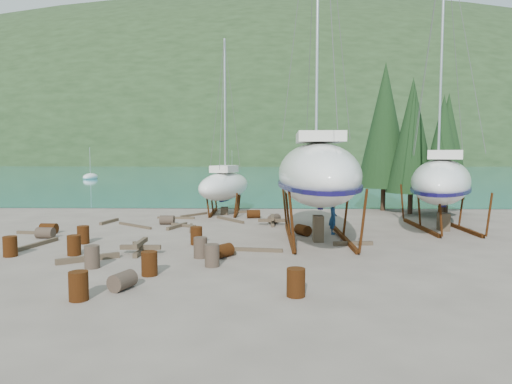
{
  "coord_description": "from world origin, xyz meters",
  "views": [
    {
      "loc": [
        1.78,
        -21.83,
        4.37
      ],
      "look_at": [
        1.25,
        3.0,
        2.35
      ],
      "focal_mm": 32.0,
      "sensor_mm": 36.0,
      "label": 1
    }
  ],
  "objects_px": {
    "large_sailboat_far": "(441,181)",
    "small_sailboat_shore": "(225,185)",
    "large_sailboat_near": "(317,173)",
    "worker": "(333,218)"
  },
  "relations": [
    {
      "from": "large_sailboat_near",
      "to": "small_sailboat_shore",
      "type": "relative_size",
      "value": 1.67
    },
    {
      "from": "large_sailboat_far",
      "to": "worker",
      "type": "bearing_deg",
      "value": -141.42
    },
    {
      "from": "large_sailboat_near",
      "to": "worker",
      "type": "relative_size",
      "value": 11.57
    },
    {
      "from": "small_sailboat_shore",
      "to": "worker",
      "type": "xyz_separation_m",
      "value": [
        6.74,
        -8.59,
        -1.19
      ]
    },
    {
      "from": "large_sailboat_near",
      "to": "large_sailboat_far",
      "type": "distance_m",
      "value": 8.36
    },
    {
      "from": "large_sailboat_near",
      "to": "large_sailboat_far",
      "type": "bearing_deg",
      "value": 25.71
    },
    {
      "from": "large_sailboat_far",
      "to": "worker",
      "type": "xyz_separation_m",
      "value": [
        -6.58,
        -1.89,
        -1.94
      ]
    },
    {
      "from": "large_sailboat_far",
      "to": "small_sailboat_shore",
      "type": "distance_m",
      "value": 14.93
    },
    {
      "from": "large_sailboat_near",
      "to": "small_sailboat_shore",
      "type": "distance_m",
      "value": 11.64
    },
    {
      "from": "large_sailboat_far",
      "to": "small_sailboat_shore",
      "type": "bearing_deg",
      "value": 175.88
    }
  ]
}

